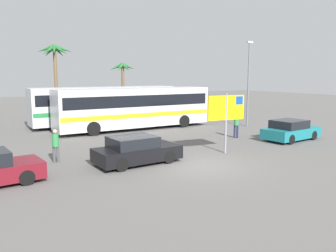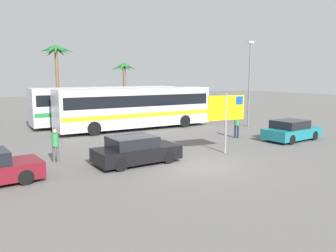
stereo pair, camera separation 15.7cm
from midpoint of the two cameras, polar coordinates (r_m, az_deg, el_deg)
ground at (r=15.81m, az=4.40°, el=-6.70°), size 120.00×120.00×0.00m
bus_front_coach at (r=26.32m, az=-5.74°, el=3.32°), size 12.15×2.54×3.17m
bus_rear_coach at (r=29.25m, az=-10.68°, el=3.73°), size 12.15×2.54×3.17m
ferry_sign at (r=18.22m, az=9.65°, el=2.66°), size 2.19×0.36×3.20m
car_teal at (r=23.17m, az=19.73°, el=-0.71°), size 4.09×2.16×1.32m
car_black at (r=16.10m, az=-5.65°, el=-4.11°), size 4.09×2.01×1.32m
pedestrian_crossing_lot at (r=17.06m, az=-18.66°, el=-2.75°), size 0.32×0.32×1.61m
pedestrian_near_sign at (r=23.00m, az=11.22°, el=0.61°), size 0.32×0.32×1.77m
lamp_post_left_side at (r=28.43m, az=13.22°, el=7.49°), size 0.56×0.20×6.86m
palm_tree_seaside at (r=34.76m, az=-18.63°, el=10.81°), size 3.34×3.30×7.09m
palm_tree_inland at (r=37.36m, az=-7.76°, el=8.74°), size 2.92×2.88×5.53m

